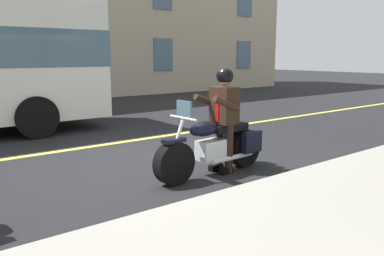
# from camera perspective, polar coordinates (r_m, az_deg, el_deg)

# --- Properties ---
(ground_plane) EXTENTS (80.00, 80.00, 0.00)m
(ground_plane) POSITION_cam_1_polar(r_m,az_deg,el_deg) (7.12, -2.60, -4.94)
(ground_plane) COLOR black
(lane_center_stripe) EXTENTS (60.00, 0.16, 0.01)m
(lane_center_stripe) POSITION_cam_1_polar(r_m,az_deg,el_deg) (8.80, -10.03, -2.05)
(lane_center_stripe) COLOR #E5DB4C
(lane_center_stripe) RESTS_ON ground_plane
(motorcycle_main) EXTENTS (2.22, 0.67, 1.26)m
(motorcycle_main) POSITION_cam_1_polar(r_m,az_deg,el_deg) (6.28, 3.45, -2.82)
(motorcycle_main) COLOR black
(motorcycle_main) RESTS_ON ground_plane
(rider_main) EXTENTS (0.64, 0.57, 1.74)m
(rider_main) POSITION_cam_1_polar(r_m,az_deg,el_deg) (6.30, 4.73, 2.61)
(rider_main) COLOR black
(rider_main) RESTS_ON ground_plane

